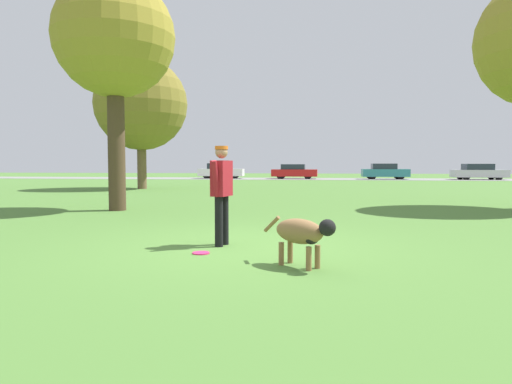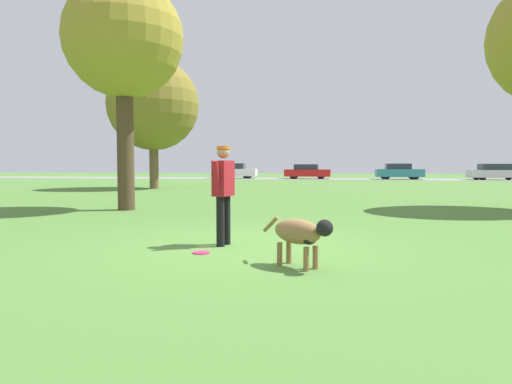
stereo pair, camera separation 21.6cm
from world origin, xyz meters
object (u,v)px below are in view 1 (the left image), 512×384
object	(u,v)px
tree_near_left	(114,39)
parked_car_white	(221,171)
frisbee	(201,253)
parked_car_red	(294,172)
person	(222,188)
dog	(302,233)
parked_car_teal	(385,171)
tree_far_left	(141,104)
parked_car_silver	(479,172)

from	to	relation	value
tree_near_left	parked_car_white	size ratio (longest dim) A/B	1.53
frisbee	parked_car_red	bearing A→B (deg)	91.29
person	parked_car_white	xyz separation A→B (m)	(-7.80, 34.60, -0.23)
frisbee	person	bearing A→B (deg)	77.18
dog	parked_car_white	distance (m)	37.11
person	tree_near_left	world-z (taller)	tree_near_left
parked_car_red	dog	bearing A→B (deg)	-85.53
parked_car_white	parked_car_red	bearing A→B (deg)	-5.11
dog	tree_near_left	xyz separation A→B (m)	(-5.47, 6.43, 4.31)
dog	frisbee	bearing A→B (deg)	-167.51
dog	parked_car_teal	world-z (taller)	parked_car_teal
tree_far_left	parked_car_white	size ratio (longest dim) A/B	1.63
frisbee	tree_far_left	world-z (taller)	tree_far_left
dog	tree_far_left	distance (m)	20.15
tree_far_left	parked_car_red	size ratio (longest dim) A/B	1.68
dog	parked_car_red	world-z (taller)	parked_car_red
tree_far_left	parked_car_red	distance (m)	19.89
frisbee	parked_car_silver	bearing A→B (deg)	66.82
frisbee	tree_near_left	bearing A→B (deg)	124.67
parked_car_white	parked_car_teal	distance (m)	14.83
person	dog	world-z (taller)	person
parked_car_white	parked_car_silver	bearing A→B (deg)	-3.58
parked_car_white	parked_car_silver	xyz separation A→B (m)	(22.60, -0.36, -0.03)
dog	parked_car_silver	bearing A→B (deg)	105.97
parked_car_white	frisbee	bearing A→B (deg)	-80.45
tree_far_left	parked_car_white	world-z (taller)	tree_far_left
parked_car_white	parked_car_silver	size ratio (longest dim) A/B	0.96
dog	tree_far_left	size ratio (longest dim) A/B	0.14
tree_far_left	parked_car_silver	distance (m)	29.34
parked_car_white	parked_car_red	world-z (taller)	parked_car_white
tree_far_left	parked_car_silver	bearing A→B (deg)	38.63
frisbee	tree_near_left	world-z (taller)	tree_near_left
tree_far_left	parked_car_silver	xyz separation A→B (m)	(22.73, 18.16, -3.80)
dog	parked_car_red	size ratio (longest dim) A/B	0.24
tree_near_left	parked_car_white	bearing A→B (deg)	97.07
tree_far_left	person	bearing A→B (deg)	-63.75
parked_car_silver	dog	bearing A→B (deg)	-112.51
tree_near_left	parked_car_teal	size ratio (longest dim) A/B	1.60
person	tree_far_left	world-z (taller)	tree_far_left
frisbee	parked_car_white	bearing A→B (deg)	102.22
parked_car_teal	parked_car_silver	world-z (taller)	parked_car_teal
dog	parked_car_silver	xyz separation A→B (m)	(13.47, 35.60, 0.23)
dog	tree_near_left	distance (m)	9.48
person	tree_near_left	xyz separation A→B (m)	(-4.14, 5.07, 3.83)
dog	tree_near_left	size ratio (longest dim) A/B	0.15
tree_near_left	parked_car_teal	xyz separation A→B (m)	(11.16, 29.25, -4.06)
frisbee	tree_far_left	distance (m)	19.01
person	parked_car_teal	xyz separation A→B (m)	(7.02, 34.32, -0.24)
dog	parked_car_silver	size ratio (longest dim) A/B	0.23
tree_far_left	parked_car_red	xyz separation A→B (m)	(6.98, 18.23, -3.80)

